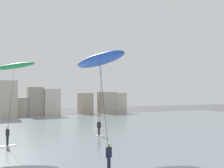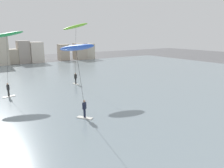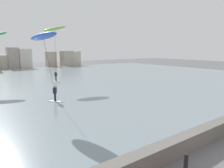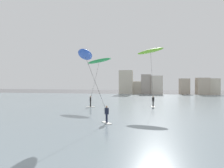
# 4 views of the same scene
# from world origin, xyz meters

# --- Properties ---
(water_bay) EXTENTS (84.00, 52.00, 0.10)m
(water_bay) POSITION_xyz_m (0.00, 30.11, 0.05)
(water_bay) COLOR gray
(water_bay) RESTS_ON ground
(far_shore_buildings) EXTENTS (27.26, 5.18, 6.78)m
(far_shore_buildings) POSITION_xyz_m (5.90, 58.48, 2.57)
(far_shore_buildings) COLOR beige
(far_shore_buildings) RESTS_ON ground
(kitesurfer_lime) EXTENTS (3.82, 3.34, 8.81)m
(kitesurfer_lime) POSITION_xyz_m (1.99, 27.69, 7.68)
(kitesurfer_lime) COLOR silver
(kitesurfer_lime) RESTS_ON water_bay
(kitesurfer_green) EXTENTS (4.04, 3.56, 7.72)m
(kitesurfer_green) POSITION_xyz_m (-6.04, 29.96, 6.74)
(kitesurfer_green) COLOR silver
(kitesurfer_green) RESTS_ON water_bay
(kitesurfer_blue) EXTENTS (3.03, 4.59, 6.67)m
(kitesurfer_blue) POSITION_xyz_m (-3.80, 15.06, 5.89)
(kitesurfer_blue) COLOR silver
(kitesurfer_blue) RESTS_ON water_bay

